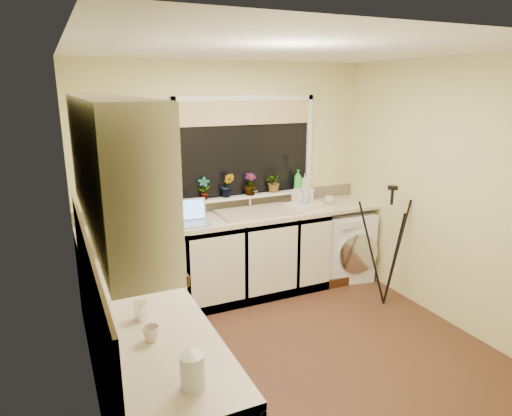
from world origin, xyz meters
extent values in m
plane|color=#563022|center=(0.00, 0.00, 0.00)|extent=(3.20, 3.20, 0.00)
plane|color=white|center=(0.00, 0.00, 2.45)|extent=(3.20, 3.20, 0.00)
plane|color=beige|center=(0.00, 1.50, 1.23)|extent=(3.20, 0.00, 3.20)
plane|color=beige|center=(0.00, -1.50, 1.23)|extent=(3.20, 0.00, 3.20)
plane|color=beige|center=(-1.60, 0.00, 1.23)|extent=(0.00, 3.00, 3.00)
plane|color=beige|center=(1.60, 0.00, 1.23)|extent=(0.00, 3.00, 3.00)
cube|color=silver|center=(-0.33, 1.20, 0.43)|extent=(2.55, 0.60, 0.86)
cube|color=silver|center=(-1.30, -0.30, 0.43)|extent=(0.54, 2.40, 0.86)
cube|color=beige|center=(0.00, 1.20, 0.88)|extent=(3.20, 0.60, 0.04)
cube|color=beige|center=(-1.30, -0.30, 0.88)|extent=(0.60, 2.40, 0.04)
cube|color=silver|center=(-1.44, -0.45, 1.80)|extent=(0.28, 1.90, 0.70)
cube|color=beige|center=(-1.59, -0.30, 1.12)|extent=(0.02, 2.40, 0.45)
cube|color=beige|center=(0.00, 1.49, 0.97)|extent=(3.20, 0.02, 0.14)
cube|color=black|center=(0.20, 1.49, 1.55)|extent=(1.50, 0.02, 1.00)
cube|color=tan|center=(0.20, 1.46, 1.92)|extent=(1.50, 0.02, 0.25)
cube|color=white|center=(0.20, 1.43, 1.04)|extent=(1.60, 0.14, 0.03)
cube|color=tan|center=(0.20, 1.20, 0.91)|extent=(0.82, 0.46, 0.03)
cylinder|color=silver|center=(0.20, 1.38, 1.02)|extent=(0.03, 0.03, 0.24)
cube|color=white|center=(1.30, 1.16, 0.40)|extent=(0.65, 0.63, 0.80)
cube|color=#96959D|center=(-0.53, 1.06, 0.91)|extent=(0.33, 0.25, 0.02)
cube|color=#5DB4FD|center=(-0.52, 1.20, 1.02)|extent=(0.31, 0.08, 0.22)
cylinder|color=silver|center=(-1.23, 0.22, 1.00)|extent=(0.15, 0.15, 0.19)
cube|color=silver|center=(0.75, 1.17, 0.93)|extent=(0.43, 0.37, 0.06)
cylinder|color=#B8BBC4|center=(-1.26, -1.27, 0.98)|extent=(0.11, 0.11, 0.16)
cylinder|color=silver|center=(-1.35, -0.56, 0.95)|extent=(0.08, 0.08, 0.11)
imported|color=white|center=(-1.24, 0.74, 1.04)|extent=(0.38, 0.54, 0.29)
imported|color=#999999|center=(-0.30, 1.41, 1.17)|extent=(0.14, 0.12, 0.24)
imported|color=#999999|center=(-0.04, 1.41, 1.18)|extent=(0.18, 0.16, 0.26)
imported|color=#999999|center=(0.22, 1.40, 1.17)|extent=(0.15, 0.15, 0.24)
imported|color=#999999|center=(0.52, 1.43, 1.16)|extent=(0.21, 0.18, 0.23)
imported|color=green|center=(0.80, 1.39, 1.17)|extent=(0.10, 0.10, 0.24)
imported|color=#999999|center=(0.91, 1.43, 1.14)|extent=(0.10, 0.10, 0.17)
imported|color=silver|center=(1.11, 1.21, 0.94)|extent=(0.12, 0.12, 0.09)
imported|color=beige|center=(-1.34, -0.81, 0.94)|extent=(0.10, 0.10, 0.08)
camera|label=1|loc=(-1.73, -2.97, 2.20)|focal=31.79mm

